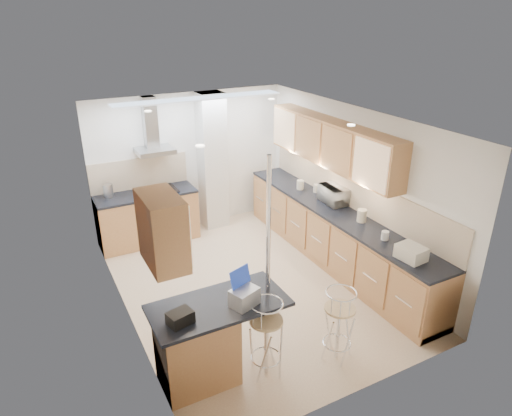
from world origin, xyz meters
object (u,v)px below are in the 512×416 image
bar_stool_end (339,325)px  microwave (334,195)px  laptop (244,297)px  bar_stool_near (266,338)px  bread_bin (411,253)px

bar_stool_end → microwave: bearing=3.8°
laptop → bar_stool_near: laptop is taller
bar_stool_end → bread_bin: bread_bin is taller
microwave → laptop: size_ratio=1.80×
bar_stool_end → bread_bin: size_ratio=2.72×
bar_stool_near → laptop: bearing=149.3°
laptop → bar_stool_end: (1.08, -0.26, -0.57)m
bread_bin → bar_stool_end: bearing=-176.9°
microwave → bar_stool_near: 3.08m
laptop → bar_stool_end: bearing=-33.4°
microwave → laptop: (-2.54, -1.84, -0.02)m
microwave → bar_stool_end: (-1.47, -2.11, -0.60)m
microwave → bar_stool_near: (-2.33, -1.94, -0.58)m
microwave → bread_bin: 1.94m
bar_stool_near → bread_bin: bread_bin is taller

